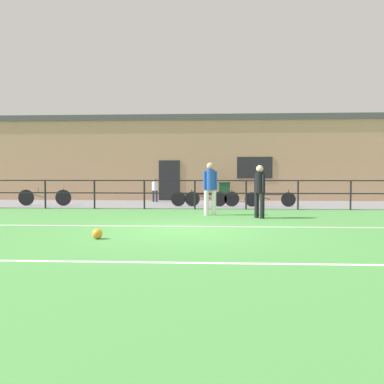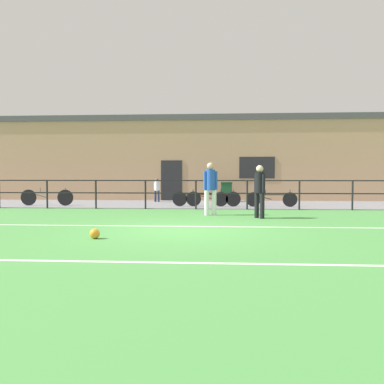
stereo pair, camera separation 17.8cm
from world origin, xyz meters
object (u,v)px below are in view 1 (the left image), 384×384
object	(u,v)px
bicycle_parked_1	(199,199)
trash_bin_0	(224,192)
player_goalkeeper	(260,188)
soccer_ball_match	(97,234)
bicycle_parked_3	(212,199)
player_striker	(210,185)
bicycle_parked_2	(45,197)
spectator_child	(155,188)
bicycle_parked_0	(270,199)

from	to	relation	value
bicycle_parked_1	trash_bin_0	distance (m)	3.18
player_goalkeeper	soccer_ball_match	size ratio (longest dim) A/B	7.57
soccer_ball_match	bicycle_parked_1	distance (m)	8.69
player_goalkeeper	bicycle_parked_3	bearing A→B (deg)	162.62
player_striker	soccer_ball_match	bearing A→B (deg)	48.88
bicycle_parked_2	trash_bin_0	xyz separation A→B (m)	(7.83, 2.95, 0.13)
spectator_child	bicycle_parked_1	xyz separation A→B (m)	(2.26, -2.68, -0.33)
bicycle_parked_1	bicycle_parked_2	xyz separation A→B (m)	(-6.66, 0.00, 0.03)
bicycle_parked_3	soccer_ball_match	bearing A→B (deg)	-105.77
bicycle_parked_2	spectator_child	bearing A→B (deg)	31.33
player_striker	trash_bin_0	world-z (taller)	player_striker
spectator_child	bicycle_parked_2	bearing A→B (deg)	48.05
soccer_ball_match	trash_bin_0	bearing A→B (deg)	75.25
spectator_child	bicycle_parked_1	size ratio (longest dim) A/B	0.49
player_striker	bicycle_parked_3	bearing A→B (deg)	-107.07
bicycle_parked_3	player_goalkeeper	bearing A→B (deg)	-70.69
bicycle_parked_2	trash_bin_0	size ratio (longest dim) A/B	2.40
spectator_child	bicycle_parked_0	distance (m)	5.90
player_goalkeeper	bicycle_parked_1	size ratio (longest dim) A/B	0.70
soccer_ball_match	spectator_child	xyz separation A→B (m)	(-0.42, 11.17, 0.57)
bicycle_parked_3	bicycle_parked_0	bearing A→B (deg)	-0.00
bicycle_parked_1	trash_bin_0	xyz separation A→B (m)	(1.17, 2.95, 0.16)
soccer_ball_match	trash_bin_0	distance (m)	11.83
player_striker	bicycle_parked_3	xyz separation A→B (m)	(0.05, 3.42, -0.65)
soccer_ball_match	bicycle_parked_0	distance (m)	9.77
soccer_ball_match	player_striker	bearing A→B (deg)	65.12
soccer_ball_match	bicycle_parked_2	xyz separation A→B (m)	(-4.82, 8.48, 0.27)
bicycle_parked_1	bicycle_parked_3	size ratio (longest dim) A/B	1.03
soccer_ball_match	spectator_child	world-z (taller)	spectator_child
player_striker	bicycle_parked_1	distance (m)	3.52
spectator_child	bicycle_parked_0	world-z (taller)	spectator_child
player_striker	spectator_child	distance (m)	6.71
bicycle_parked_2	bicycle_parked_3	bearing A→B (deg)	-0.00
player_striker	bicycle_parked_0	bearing A→B (deg)	-142.22
bicycle_parked_0	bicycle_parked_1	xyz separation A→B (m)	(-2.99, 0.00, 0.01)
bicycle_parked_0	bicycle_parked_2	bearing A→B (deg)	180.00
soccer_ball_match	bicycle_parked_3	bearing A→B (deg)	74.23
spectator_child	bicycle_parked_0	xyz separation A→B (m)	(5.25, -2.68, -0.34)
bicycle_parked_1	bicycle_parked_0	bearing A→B (deg)	0.00
player_striker	trash_bin_0	distance (m)	6.42
bicycle_parked_3	trash_bin_0	distance (m)	3.01
bicycle_parked_0	bicycle_parked_1	distance (m)	2.99
player_goalkeeper	soccer_ball_match	xyz separation A→B (m)	(-3.89, -4.22, -0.83)
player_striker	trash_bin_0	size ratio (longest dim) A/B	1.82
bicycle_parked_0	bicycle_parked_2	world-z (taller)	bicycle_parked_2
player_goalkeeper	bicycle_parked_2	distance (m)	9.72
player_striker	bicycle_parked_3	distance (m)	3.48
soccer_ball_match	bicycle_parked_0	size ratio (longest dim) A/B	0.10
spectator_child	trash_bin_0	world-z (taller)	spectator_child
player_goalkeeper	spectator_child	bearing A→B (deg)	175.12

